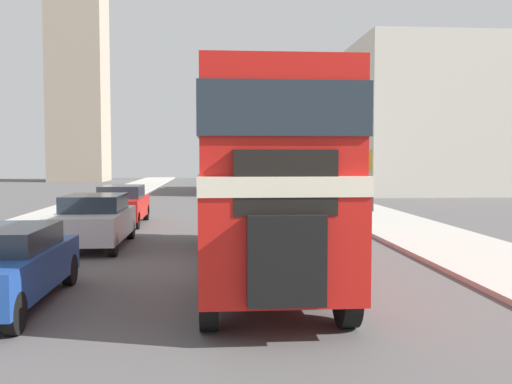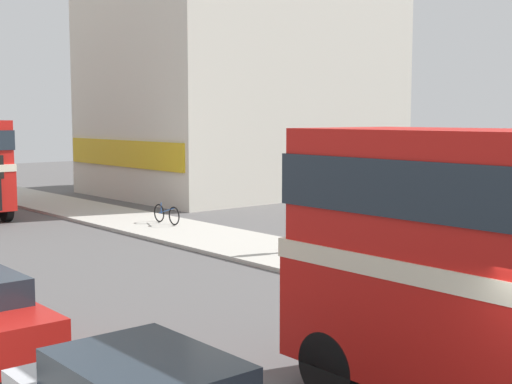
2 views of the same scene
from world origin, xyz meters
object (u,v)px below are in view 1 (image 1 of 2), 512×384
Objects in this scene: car_parked_near at (1,265)px; church_tower at (77,2)px; car_parked_mid at (94,220)px; pedestrian_walking at (370,193)px; bus_distant at (240,160)px; double_decker_bus at (256,166)px; car_parked_far at (121,204)px; bicycle_on_pavement at (337,194)px.

car_parked_near is 0.11× the size of church_tower.
car_parked_near is 0.99× the size of car_parked_mid.
pedestrian_walking is (11.00, 15.64, 0.26)m from car_parked_near.
bus_distant is at bearing 107.00° from pedestrian_walking.
bus_distant is (1.09, 29.90, 0.01)m from double_decker_bus.
double_decker_bus is at bearing -64.52° from car_parked_far.
double_decker_bus is 1.03× the size of bus_distant.
car_parked_near is at bearing -100.04° from bus_distant.
church_tower is at bearing 104.76° from car_parked_far.
church_tower is (-16.78, 21.93, 17.18)m from bus_distant.
church_tower is at bearing 124.95° from bicycle_on_pavement.
bicycle_on_pavement is (10.84, 16.35, -0.30)m from car_parked_mid.
car_parked_far is at bearing -135.69° from bicycle_on_pavement.
car_parked_near is at bearing -115.71° from bicycle_on_pavement.
pedestrian_walking is 7.41m from bicycle_on_pavement.
double_decker_bus is 6.18× the size of bicycle_on_pavement.
church_tower is (-22.08, 31.59, 19.14)m from bicycle_on_pavement.
car_parked_mid is 19.62m from bicycle_on_pavement.
church_tower is at bearing 106.84° from double_decker_bus.
car_parked_near is 25.57m from bicycle_on_pavement.
car_parked_far is at bearing -105.50° from bus_distant.
bus_distant is at bearing 118.75° from bicycle_on_pavement.
bicycle_on_pavement is at bearing 44.31° from car_parked_far.
double_decker_bus is 21.31m from bicycle_on_pavement.
bus_distant is at bearing 74.50° from car_parked_far.
double_decker_bus reaches higher than pedestrian_walking.
bicycle_on_pavement is at bearing -61.25° from bus_distant.
double_decker_bus is at bearing -107.53° from bicycle_on_pavement.
car_parked_far is 0.10× the size of church_tower.
double_decker_bus is at bearing -73.16° from church_tower.
church_tower reaches higher than bus_distant.
car_parked_far is 2.57× the size of pedestrian_walking.
double_decker_bus is 0.28× the size of church_tower.
pedestrian_walking is at bearing 39.80° from car_parked_mid.
pedestrian_walking is (6.30, 12.84, -1.43)m from double_decker_bus.
church_tower reaches higher than car_parked_mid.
double_decker_bus is 10.71m from car_parked_far.
church_tower is (-11.14, 42.28, 18.84)m from car_parked_far.
bicycle_on_pavement is at bearing 72.47° from double_decker_bus.
car_parked_near is (-4.70, -2.79, -1.69)m from double_decker_bus.
car_parked_near is 19.12m from pedestrian_walking.
car_parked_mid is 1.06× the size of car_parked_far.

